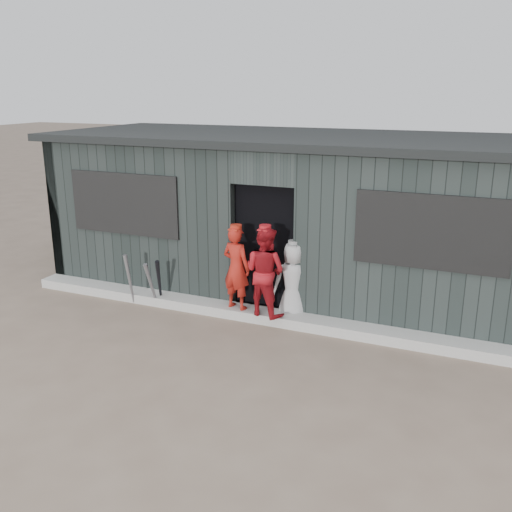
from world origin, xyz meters
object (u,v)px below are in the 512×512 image
at_px(bat_mid, 151,285).
at_px(player_red_left, 236,268).
at_px(player_grey_back, 293,281).
at_px(bat_left, 130,279).
at_px(dugout, 295,214).
at_px(player_red_right, 265,271).
at_px(bat_right, 159,282).

bearing_deg(bat_mid, player_red_left, 8.45).
xyz_separation_m(bat_mid, player_grey_back, (2.18, 0.47, 0.22)).
height_order(bat_left, bat_mid, bat_left).
bearing_deg(bat_mid, dugout, 48.67).
distance_m(bat_mid, player_grey_back, 2.24).
relative_size(bat_left, player_red_right, 0.64).
bearing_deg(bat_left, player_red_right, 3.29).
bearing_deg(player_grey_back, player_red_left, -10.95).
bearing_deg(dugout, player_red_right, -84.42).
bearing_deg(bat_mid, bat_left, 178.56).
bearing_deg(player_red_right, player_grey_back, -119.91).
height_order(bat_mid, dugout, dugout).
bearing_deg(player_red_right, player_red_left, 6.90).
xyz_separation_m(bat_mid, bat_right, (0.06, 0.13, 0.02)).
xyz_separation_m(bat_left, player_red_left, (1.79, 0.19, 0.36)).
bearing_deg(player_red_left, bat_right, 15.72).
xyz_separation_m(player_red_left, player_grey_back, (0.80, 0.26, -0.18)).
distance_m(bat_left, player_red_right, 2.31).
height_order(player_red_left, player_red_right, player_red_right).
bearing_deg(bat_right, bat_left, -165.67).
height_order(bat_right, player_red_right, player_red_right).
distance_m(player_red_left, player_grey_back, 0.87).
distance_m(bat_left, player_red_left, 1.84).
xyz_separation_m(bat_mid, player_red_left, (1.38, 0.20, 0.40)).
distance_m(bat_mid, player_red_left, 1.45).
relative_size(bat_left, player_grey_back, 0.71).
bearing_deg(player_grey_back, bat_mid, -16.98).
height_order(bat_mid, player_grey_back, player_grey_back).
height_order(bat_left, player_red_left, player_red_left).
relative_size(player_red_right, dugout, 0.16).
height_order(bat_left, dugout, dugout).
relative_size(bat_mid, player_red_right, 0.59).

